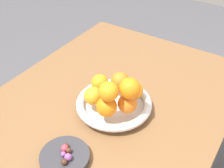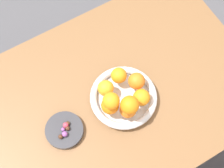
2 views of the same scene
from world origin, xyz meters
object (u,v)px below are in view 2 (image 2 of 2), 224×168
Objects in this scene: orange_0 at (119,75)px; candy_ball_5 at (66,125)px; orange_7 at (131,104)px; candy_ball_4 at (63,129)px; orange_3 at (129,109)px; orange_2 at (110,105)px; orange_4 at (142,97)px; dining_table at (114,102)px; orange_1 at (106,88)px; candy_ball_0 at (65,134)px; orange_5 at (137,81)px; candy_ball_3 at (68,123)px; candy_ball_1 at (61,137)px; candy_ball_2 at (68,128)px; fruit_bowl at (123,98)px; candy_dish at (64,130)px; orange_6 at (111,101)px.

orange_0 reaches higher than candy_ball_5.
candy_ball_4 is (0.23, -0.07, -0.10)m from orange_7.
orange_2 is at bearing -41.73° from orange_3.
orange_4 is at bearing 102.61° from orange_0.
candy_ball_5 is at bearing 6.80° from dining_table.
candy_ball_4 is (0.29, -0.05, -0.04)m from orange_4.
orange_0 is (-0.04, -0.03, 0.16)m from dining_table.
orange_1 is 0.93× the size of orange_2.
dining_table is 0.27m from candy_ball_0.
orange_5 is at bearing -165.91° from orange_2.
orange_5 is at bearing -133.97° from orange_7.
orange_4 is 3.01× the size of candy_ball_0.
orange_1 reaches higher than candy_ball_5.
candy_ball_3 is (0.21, -0.08, -0.10)m from orange_7.
orange_2 is 0.19m from candy_ball_4.
orange_4 is at bearing 73.95° from orange_5.
orange_3 is at bearing 105.03° from orange_1.
candy_ball_1 is 1.15× the size of candy_ball_4.
dining_table is 17.21× the size of orange_2.
candy_ball_0 is 1.24× the size of candy_ball_1.
candy_ball_1 and candy_ball_2 have the same top height.
candy_ball_0 is (0.25, 0.02, 0.01)m from fruit_bowl.
orange_2 reaches higher than candy_dish.
orange_4 is at bearing 168.37° from candy_ball_5.
candy_ball_2 reaches higher than candy_ball_3.
orange_0 is 2.89× the size of candy_ball_0.
orange_7 is at bearing 163.26° from candy_ball_4.
orange_7 reaches higher than candy_ball_4.
candy_ball_5 is (0.17, -0.03, -0.10)m from orange_6.
orange_2 is 3.12× the size of candy_ball_0.
orange_6 is at bearing -41.35° from orange_7.
candy_ball_5 is (0.21, 0.03, 0.12)m from dining_table.
orange_3 is (0.02, 0.06, 0.05)m from fruit_bowl.
orange_0 is at bearing -166.27° from candy_ball_4.
orange_7 is (-0.00, 0.10, 0.22)m from dining_table.
fruit_bowl is 3.87× the size of orange_7.
orange_5 is (-0.08, -0.08, 0.00)m from orange_3.
candy_dish is 6.72× the size of candy_ball_0.
candy_ball_0 reaches higher than candy_ball_2.
orange_7 is at bearing 163.26° from candy_ball_2.
orange_0 reaches higher than candy_ball_3.
orange_2 is at bearing 179.75° from candy_ball_0.
fruit_bowl reaches higher than candy_ball_2.
candy_ball_5 is (-0.02, -0.03, -0.00)m from candy_ball_0.
orange_0 is at bearing -167.35° from candy_ball_3.
orange_2 is at bearing 14.09° from fruit_bowl.
orange_5 is (-0.13, -0.03, -0.00)m from orange_2.
candy_dish is 0.02m from candy_ball_2.
orange_0 is 0.12m from orange_4.
candy_ball_3 reaches higher than dining_table.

